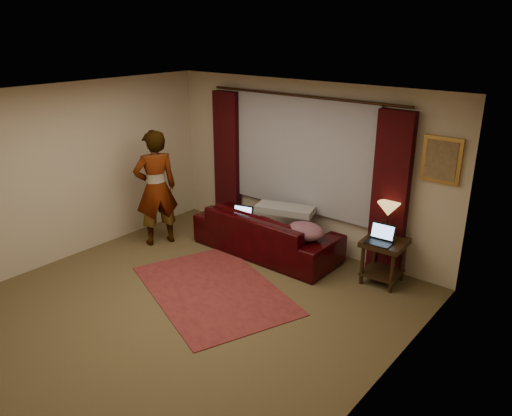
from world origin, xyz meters
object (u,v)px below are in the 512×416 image
at_px(sofa, 267,224).
at_px(laptop_table, 379,235).
at_px(tiffany_lamp, 387,220).
at_px(person, 156,188).
at_px(end_table, 383,261).
at_px(laptop_sofa, 240,216).

bearing_deg(sofa, laptop_table, -176.47).
height_order(tiffany_lamp, laptop_table, tiffany_lamp).
relative_size(sofa, laptop_table, 6.30).
bearing_deg(tiffany_lamp, sofa, -168.11).
height_order(tiffany_lamp, person, person).
xyz_separation_m(sofa, tiffany_lamp, (1.78, 0.37, 0.41)).
distance_m(end_table, laptop_table, 0.46).
height_order(end_table, laptop_table, laptop_table).
bearing_deg(laptop_table, end_table, 78.55).
relative_size(sofa, person, 1.25).
relative_size(laptop_sofa, tiffany_lamp, 0.73).
xyz_separation_m(laptop_sofa, person, (-1.23, -0.60, 0.35)).
bearing_deg(sofa, tiffany_lamp, -167.70).
height_order(laptop_sofa, end_table, laptop_sofa).
xyz_separation_m(sofa, person, (-1.60, -0.80, 0.46)).
bearing_deg(laptop_sofa, sofa, 12.78).
xyz_separation_m(laptop_sofa, end_table, (2.19, 0.45, -0.27)).
xyz_separation_m(end_table, person, (-3.43, -1.05, 0.62)).
bearing_deg(tiffany_lamp, laptop_table, -84.13).
bearing_deg(person, laptop_table, 129.39).
distance_m(end_table, tiffany_lamp, 0.58).
bearing_deg(laptop_sofa, laptop_table, -8.51).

